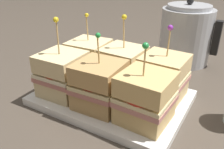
{
  "coord_description": "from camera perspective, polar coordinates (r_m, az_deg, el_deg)",
  "views": [
    {
      "loc": [
        0.24,
        -0.41,
        0.31
      ],
      "look_at": [
        0.0,
        0.0,
        0.07
      ],
      "focal_mm": 38.0,
      "sensor_mm": 36.0,
      "label": 1
    }
  ],
  "objects": [
    {
      "name": "sandwich_front_right",
      "position": [
        0.46,
        8.0,
        -5.59
      ],
      "size": [
        0.1,
        0.1,
        0.16
      ],
      "color": "tan",
      "rests_on": "serving_platter"
    },
    {
      "name": "sandwich_back_right",
      "position": [
        0.54,
        12.2,
        -0.57
      ],
      "size": [
        0.1,
        0.1,
        0.17
      ],
      "color": "#DBB77A",
      "rests_on": "serving_platter"
    },
    {
      "name": "sandwich_front_center",
      "position": [
        0.5,
        -2.99,
        -2.58
      ],
      "size": [
        0.1,
        0.1,
        0.16
      ],
      "color": "tan",
      "rests_on": "serving_platter"
    },
    {
      "name": "sandwich_back_left",
      "position": [
        0.63,
        -5.51,
        3.67
      ],
      "size": [
        0.1,
        0.1,
        0.17
      ],
      "color": "beige",
      "rests_on": "serving_platter"
    },
    {
      "name": "kettle_steel",
      "position": [
        0.79,
        17.34,
        9.11
      ],
      "size": [
        0.18,
        0.16,
        0.2
      ],
      "color": "#B7BABF",
      "rests_on": "ground_plane"
    },
    {
      "name": "ground_plane",
      "position": [
        0.57,
        0.0,
        -6.36
      ],
      "size": [
        6.0,
        6.0,
        0.0
      ],
      "primitive_type": "plane",
      "color": "#4C4238"
    },
    {
      "name": "sandwich_front_left",
      "position": [
        0.55,
        -11.85,
        0.13
      ],
      "size": [
        0.1,
        0.1,
        0.18
      ],
      "color": "beige",
      "rests_on": "serving_platter"
    },
    {
      "name": "sandwich_back_center",
      "position": [
        0.58,
        2.58,
        1.75
      ],
      "size": [
        0.1,
        0.1,
        0.18
      ],
      "color": "beige",
      "rests_on": "serving_platter"
    },
    {
      "name": "serving_platter",
      "position": [
        0.56,
        0.0,
        -5.58
      ],
      "size": [
        0.34,
        0.24,
        0.02
      ],
      "color": "white",
      "rests_on": "ground_plane"
    }
  ]
}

